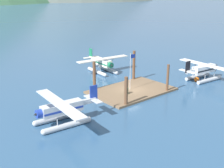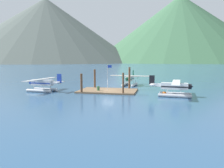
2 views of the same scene
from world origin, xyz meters
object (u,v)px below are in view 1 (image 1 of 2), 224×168
(mooring_buoy, at_px, (197,79))
(seaplane_silver_port_aft, at_px, (62,111))
(seaplane_cream_bow_right, at_px, (102,64))
(flagpole, at_px, (131,67))
(fuel_drum, at_px, (126,91))
(seaplane_white_stbd_aft, at_px, (204,71))

(mooring_buoy, bearing_deg, seaplane_silver_port_aft, 178.96)
(seaplane_cream_bow_right, height_order, seaplane_silver_port_aft, same)
(flagpole, distance_m, seaplane_cream_bow_right, 11.73)
(fuel_drum, xyz_separation_m, mooring_buoy, (13.58, -2.60, -0.31))
(mooring_buoy, height_order, seaplane_white_stbd_aft, seaplane_white_stbd_aft)
(fuel_drum, height_order, seaplane_white_stbd_aft, seaplane_white_stbd_aft)
(fuel_drum, bearing_deg, seaplane_silver_port_aft, -169.77)
(flagpole, bearing_deg, seaplane_cream_bow_right, 73.37)
(seaplane_silver_port_aft, bearing_deg, flagpole, 13.25)
(seaplane_white_stbd_aft, height_order, seaplane_silver_port_aft, same)
(seaplane_white_stbd_aft, height_order, seaplane_cream_bow_right, same)
(seaplane_cream_bow_right, bearing_deg, fuel_drum, -113.12)
(seaplane_cream_bow_right, distance_m, seaplane_silver_port_aft, 22.21)
(fuel_drum, bearing_deg, seaplane_white_stbd_aft, -9.99)
(fuel_drum, height_order, seaplane_silver_port_aft, seaplane_silver_port_aft)
(fuel_drum, distance_m, seaplane_cream_bow_right, 13.22)
(fuel_drum, height_order, mooring_buoy, fuel_drum)
(seaplane_white_stbd_aft, bearing_deg, flagpole, 164.27)
(mooring_buoy, relative_size, seaplane_cream_bow_right, 0.08)
(seaplane_white_stbd_aft, xyz_separation_m, seaplane_silver_port_aft, (-27.21, 0.57, 0.00))
(flagpole, bearing_deg, seaplane_silver_port_aft, -166.75)
(seaplane_white_stbd_aft, relative_size, seaplane_cream_bow_right, 1.00)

